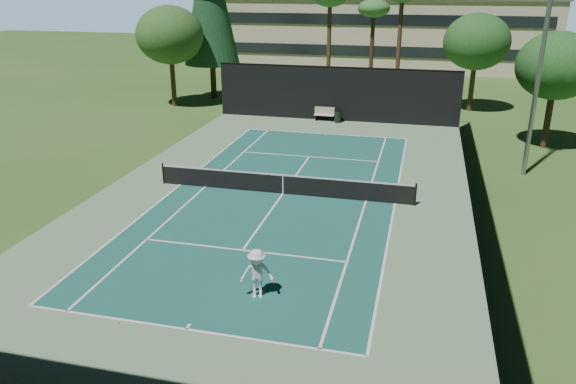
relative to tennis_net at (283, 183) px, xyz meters
name	(u,v)px	position (x,y,z in m)	size (l,w,h in m)	color
ground	(283,194)	(0.00, 0.00, -0.56)	(160.00, 160.00, 0.00)	#345A22
apron_slab	(283,194)	(0.00, 0.00, -0.55)	(18.00, 32.00, 0.01)	#688B61
court_surface	(283,194)	(0.00, 0.00, -0.55)	(10.97, 23.77, 0.01)	#1B584F
court_lines	(283,194)	(0.00, 0.00, -0.54)	(11.07, 23.87, 0.01)	white
tennis_net	(283,183)	(0.00, 0.00, 0.00)	(12.90, 0.10, 1.10)	black
fence	(283,155)	(0.00, 0.06, 1.45)	(18.04, 32.05, 4.03)	black
player	(257,274)	(1.56, -9.55, 0.32)	(1.13, 0.65, 1.76)	white
tennis_ball_a	(118,323)	(-2.17, -12.08, -0.52)	(0.07, 0.07, 0.07)	#BCD330
tennis_ball_b	(303,170)	(0.16, 3.88, -0.53)	(0.06, 0.06, 0.06)	#B7D12F
tennis_ball_c	(349,184)	(3.01, 2.17, -0.52)	(0.07, 0.07, 0.07)	#DCF537
tennis_ball_d	(221,166)	(-4.52, 3.42, -0.52)	(0.07, 0.07, 0.07)	#BDD831
park_bench	(324,113)	(-0.80, 15.75, -0.01)	(1.50, 0.45, 1.02)	beige
trash_bin	(338,116)	(0.28, 15.41, -0.08)	(0.56, 0.56, 0.95)	black
palm_a	(330,2)	(-2.00, 24.00, 7.63)	(2.80, 2.80, 9.32)	#4A361F
palm_b	(374,12)	(1.50, 26.00, 6.80)	(2.80, 2.80, 8.42)	#3E291A
decid_tree_a	(477,42)	(10.00, 22.00, 4.86)	(5.12, 5.12, 7.62)	#48341F
decid_tree_b	(557,66)	(14.00, 12.00, 4.52)	(4.80, 4.80, 7.14)	#44301D
decid_tree_c	(170,35)	(-14.00, 18.00, 5.21)	(5.44, 5.44, 8.09)	#4B3620
campus_building	(376,30)	(0.00, 45.98, 3.65)	(40.50, 12.50, 8.30)	beige
light_pole	(542,54)	(12.00, 6.00, 5.90)	(0.90, 0.25, 12.22)	gray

